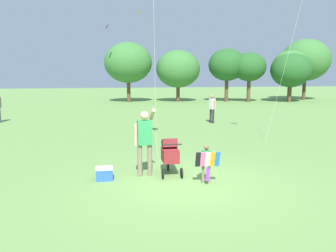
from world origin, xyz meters
name	(u,v)px	position (x,y,z in m)	size (l,w,h in m)	color
ground_plane	(186,183)	(0.00, 0.00, 0.00)	(120.00, 120.00, 0.00)	#668E47
treeline_distant	(216,65)	(8.72, 24.44, 3.70)	(43.17, 6.99, 6.45)	brown
child_with_butterfly_kite	(206,160)	(0.52, -0.04, 0.60)	(0.63, 0.35, 1.01)	#7F705B
person_adult_flyer	(145,137)	(-0.98, 0.85, 1.09)	(0.59, 0.57, 1.89)	#7F705B
stroller	(170,153)	(-0.26, 0.89, 0.61)	(0.57, 1.09, 1.03)	black
person_sitting_far	(212,106)	(3.91, 10.25, 0.97)	(0.31, 0.51, 1.64)	#232328
cooler_box	(104,174)	(-2.09, 0.67, 0.18)	(0.45, 0.33, 0.35)	#2D5BB7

